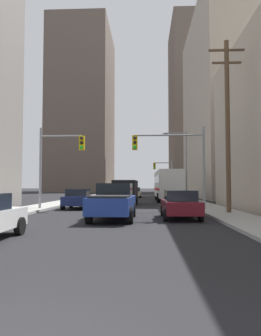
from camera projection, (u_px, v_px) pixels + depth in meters
The scene contains 16 objects.
sidewalk_left at pixel (95, 196), 53.32m from camera, with size 2.51×160.00×0.15m, color #9E9E99.
sidewalk_right at pixel (176, 196), 52.70m from camera, with size 2.51×160.00×0.15m, color #9E9E99.
city_bus at pixel (168, 184), 37.26m from camera, with size 2.73×11.54×3.40m.
pickup_truck_blue at pixel (113, 202), 17.08m from camera, with size 2.20×5.45×1.90m.
cargo_van_black at pixel (126, 191), 30.69m from camera, with size 2.16×5.27×2.26m.
sedan_maroon at pixel (180, 204), 17.45m from camera, with size 1.95×4.23×1.52m.
sedan_navy at pixel (78, 199), 25.09m from camera, with size 1.95×4.24×1.52m.
sedan_beige at pixel (135, 192), 48.22m from camera, with size 1.95×4.24×1.52m.
sedan_green at pixel (115, 191), 57.47m from camera, with size 1.95×4.25×1.52m.
traffic_signal_near_left at pixel (59, 155), 23.80m from camera, with size 3.32×0.44×6.00m.
traffic_signal_near_right at pixel (172, 153), 23.42m from camera, with size 5.19×0.44×6.00m.
traffic_signal_far_right at pixel (164, 172), 51.97m from camera, with size 3.04×0.44×6.00m.
utility_pole_right at pixel (228, 122), 20.10m from camera, with size 2.20×0.28×10.80m.
street_lamp_right at pixel (182, 159), 34.18m from camera, with size 2.54×0.32×7.50m.
building_left_far_tower at pixel (83, 111), 96.34m from camera, with size 16.19×25.20×47.75m, color #66564C.
building_right_far_highrise at pixel (213, 108), 89.41m from camera, with size 22.75×20.60×46.15m, color #66564C.
Camera 1 is at (1.78, -3.15, 1.77)m, focal length 34.98 mm.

